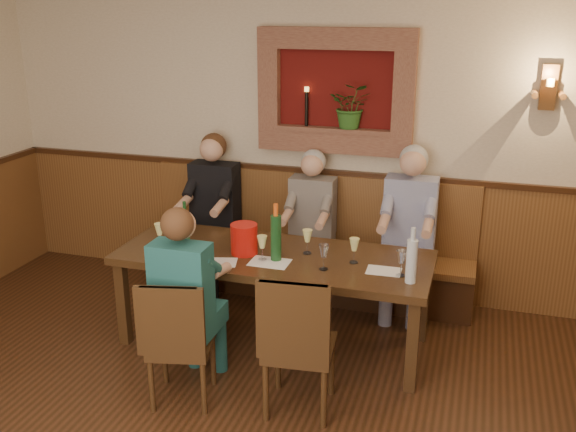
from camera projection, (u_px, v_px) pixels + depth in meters
name	position (u px, v px, depth m)	size (l,w,h in m)	color
room_shell	(142.00, 166.00, 2.86)	(6.04, 6.04, 2.82)	beige
wainscoting	(160.00, 413.00, 3.28)	(6.02, 6.02, 1.15)	brown
wall_niche	(339.00, 97.00, 5.49)	(1.36, 0.30, 1.06)	#570F0C
wall_sconce	(548.00, 88.00, 4.97)	(0.25, 0.20, 0.35)	brown
dining_table	(274.00, 263.00, 4.93)	(2.40, 0.90, 0.75)	#34200F
bench	(306.00, 260.00, 5.89)	(3.00, 0.45, 1.11)	#381E0F
chair_near_left	(182.00, 365.00, 4.31)	(0.48, 0.48, 0.91)	#34200F
chair_near_right	(299.00, 370.00, 4.20)	(0.48, 0.48, 0.99)	#34200F
person_bench_left	(212.00, 226.00, 5.95)	(0.43, 0.53, 1.46)	black
person_bench_mid	(310.00, 240.00, 5.70)	(0.40, 0.49, 1.37)	#625D5A
person_bench_right	(407.00, 246.00, 5.45)	(0.44, 0.54, 1.46)	navy
person_chair_front	(189.00, 316.00, 4.35)	(0.39, 0.48, 1.36)	#16384F
spittoon_bucket	(244.00, 239.00, 4.88)	(0.21, 0.21, 0.23)	red
wine_bottle_green_a	(276.00, 237.00, 4.73)	(0.10, 0.10, 0.44)	#19471E
wine_bottle_green_b	(185.00, 227.00, 5.07)	(0.08, 0.08, 0.35)	#19471E
water_bottle	(412.00, 260.00, 4.36)	(0.09, 0.09, 0.40)	silver
tasting_sheet_a	(184.00, 246.00, 5.05)	(0.27, 0.19, 0.00)	white
tasting_sheet_b	(270.00, 262.00, 4.74)	(0.29, 0.21, 0.00)	white
tasting_sheet_c	(384.00, 271.00, 4.59)	(0.25, 0.18, 0.00)	white
tasting_sheet_d	(219.00, 262.00, 4.74)	(0.26, 0.18, 0.00)	white
wine_glass_0	(243.00, 234.00, 5.03)	(0.08, 0.08, 0.19)	white
wine_glass_1	(307.00, 242.00, 4.88)	(0.08, 0.08, 0.19)	#F1F391
wine_glass_2	(160.00, 235.00, 5.02)	(0.08, 0.08, 0.19)	#F1F391
wine_glass_3	(262.00, 248.00, 4.76)	(0.08, 0.08, 0.19)	#F1F391
wine_glass_4	(401.00, 263.00, 4.48)	(0.08, 0.08, 0.19)	white
wine_glass_5	(354.00, 251.00, 4.71)	(0.08, 0.08, 0.19)	#F1F391
wine_glass_6	(324.00, 257.00, 4.59)	(0.08, 0.08, 0.19)	white
wine_glass_7	(179.00, 229.00, 5.15)	(0.08, 0.08, 0.19)	white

